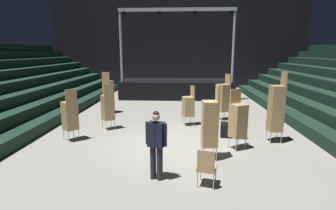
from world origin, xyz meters
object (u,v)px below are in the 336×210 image
object	(u,v)px
chair_stack_mid_left	(108,93)
chair_stack_mid_centre	(276,108)
chair_stack_front_right	(224,97)
chair_stack_rear_right	(188,106)
stage_riser	(177,88)
chair_stack_mid_right	(70,115)
chair_stack_rear_left	(238,120)
chair_stack_rear_centre	(210,123)
equipment_road_case	(233,130)
loose_chair_near_man	(207,165)
man_with_tie	(156,141)
chair_stack_front_left	(108,107)

from	to	relation	value
chair_stack_mid_left	chair_stack_mid_centre	bearing A→B (deg)	-18.28
chair_stack_front_right	chair_stack_rear_right	world-z (taller)	chair_stack_front_right
chair_stack_mid_left	chair_stack_rear_right	distance (m)	4.59
stage_riser	chair_stack_mid_right	size ratio (longest dim) A/B	4.04
chair_stack_mid_left	chair_stack_rear_left	size ratio (longest dim) A/B	1.09
chair_stack_mid_right	chair_stack_rear_centre	distance (m)	5.01
stage_riser	equipment_road_case	size ratio (longest dim) A/B	8.43
chair_stack_mid_left	chair_stack_rear_right	size ratio (longest dim) A/B	1.25
chair_stack_mid_right	chair_stack_rear_left	size ratio (longest dim) A/B	0.96
chair_stack_rear_right	loose_chair_near_man	bearing A→B (deg)	164.93
chair_stack_mid_right	man_with_tie	bearing A→B (deg)	-90.24
chair_stack_mid_right	loose_chair_near_man	world-z (taller)	chair_stack_mid_right
loose_chair_near_man	stage_riser	bearing A→B (deg)	109.14
chair_stack_front_left	chair_stack_mid_right	distance (m)	1.75
chair_stack_front_left	chair_stack_mid_left	distance (m)	3.00
chair_stack_front_left	chair_stack_mid_right	world-z (taller)	same
chair_stack_rear_centre	chair_stack_rear_left	bearing A→B (deg)	-52.67
stage_riser	loose_chair_near_man	bearing A→B (deg)	-85.62
chair_stack_front_left	chair_stack_rear_left	xyz separation A→B (m)	(4.84, -2.02, 0.04)
chair_stack_mid_centre	chair_stack_rear_left	size ratio (longest dim) A/B	1.26
chair_stack_mid_left	chair_stack_mid_centre	world-z (taller)	chair_stack_mid_centre
stage_riser	loose_chair_near_man	xyz separation A→B (m)	(0.95, -12.40, -0.15)
chair_stack_rear_left	chair_stack_rear_centre	world-z (taller)	chair_stack_rear_centre
stage_riser	chair_stack_mid_centre	world-z (taller)	stage_riser
man_with_tie	chair_stack_front_left	bearing A→B (deg)	-41.90
chair_stack_mid_right	chair_stack_mid_left	bearing A→B (deg)	37.25
chair_stack_rear_centre	chair_stack_mid_left	bearing A→B (deg)	34.37
stage_riser	chair_stack_rear_right	size ratio (longest dim) A/B	4.44
equipment_road_case	chair_stack_mid_right	bearing A→B (deg)	-172.70
chair_stack_front_left	chair_stack_front_right	xyz separation A→B (m)	(4.96, 1.81, 0.13)
chair_stack_front_right	chair_stack_rear_centre	world-z (taller)	chair_stack_rear_centre
chair_stack_mid_left	equipment_road_case	size ratio (longest dim) A/B	2.37
stage_riser	chair_stack_front_left	size ratio (longest dim) A/B	4.04
chair_stack_front_right	equipment_road_case	distance (m)	2.65
chair_stack_mid_right	chair_stack_mid_centre	size ratio (longest dim) A/B	0.76
man_with_tie	chair_stack_mid_left	size ratio (longest dim) A/B	0.83
man_with_tie	chair_stack_front_right	bearing A→B (deg)	-94.07
equipment_road_case	man_with_tie	bearing A→B (deg)	-125.61
stage_riser	chair_stack_front_left	distance (m)	8.27
chair_stack_front_right	chair_stack_rear_left	bearing A→B (deg)	153.58
chair_stack_mid_left	stage_riser	bearing A→B (deg)	67.29
chair_stack_front_left	chair_stack_mid_centre	xyz separation A→B (m)	(6.29, -1.25, 0.29)
chair_stack_mid_centre	loose_chair_near_man	distance (m)	4.33
man_with_tie	loose_chair_near_man	size ratio (longest dim) A/B	1.87
chair_stack_mid_right	chair_stack_rear_right	distance (m)	4.82
stage_riser	chair_stack_rear_centre	world-z (taller)	stage_riser
chair_stack_rear_left	equipment_road_case	distance (m)	1.50
chair_stack_mid_centre	chair_stack_rear_left	distance (m)	1.67
chair_stack_mid_right	equipment_road_case	xyz separation A→B (m)	(5.90, 0.76, -0.70)
chair_stack_rear_left	loose_chair_near_man	size ratio (longest dim) A/B	2.08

